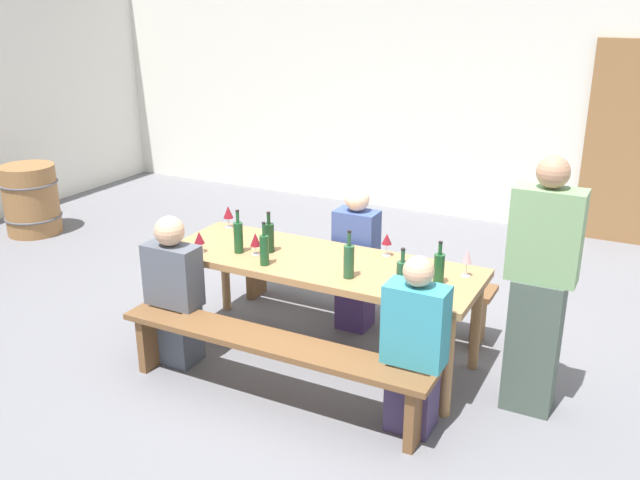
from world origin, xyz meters
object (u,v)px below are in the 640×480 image
at_px(wine_bottle_3, 238,237).
at_px(tasting_table, 320,270).
at_px(bench_far, 359,277).
at_px(wine_bottle_2, 264,249).
at_px(wine_glass_3, 199,238).
at_px(seated_guest_near_1, 414,350).
at_px(seated_guest_far_0, 356,262).
at_px(wine_bottle_1, 349,260).
at_px(wine_glass_1, 387,240).
at_px(wooden_door, 631,145).
at_px(standing_host, 539,293).
at_px(wine_bottle_0, 402,277).
at_px(bench_near, 271,352).
at_px(wine_glass_2, 228,212).
at_px(wine_glass_0, 467,258).
at_px(wine_bottle_5, 439,268).
at_px(wine_bottle_4, 269,237).
at_px(wine_barrel, 31,200).
at_px(wine_glass_4, 255,240).
at_px(seated_guest_near_0, 174,294).

bearing_deg(wine_bottle_3, tasting_table, 12.86).
bearing_deg(bench_far, wine_bottle_2, -107.58).
bearing_deg(wine_bottle_2, wine_glass_3, -179.76).
xyz_separation_m(seated_guest_near_1, seated_guest_far_0, (-0.87, 1.08, 0.02)).
relative_size(wine_bottle_2, seated_guest_far_0, 0.27).
relative_size(wine_bottle_1, wine_glass_1, 1.98).
distance_m(wooden_door, seated_guest_near_1, 4.30).
bearing_deg(bench_far, standing_host, -24.22).
bearing_deg(seated_guest_near_1, wine_bottle_0, 37.01).
bearing_deg(standing_host, bench_far, -24.22).
height_order(bench_near, wine_glass_2, wine_glass_2).
bearing_deg(wine_glass_2, wine_glass_0, -3.48).
height_order(wooden_door, seated_guest_far_0, wooden_door).
height_order(wine_glass_0, wine_glass_2, wine_glass_0).
relative_size(wine_bottle_2, wine_bottle_3, 0.97).
relative_size(wine_bottle_5, standing_host, 0.18).
height_order(wine_bottle_5, wine_glass_2, wine_bottle_5).
bearing_deg(wine_glass_2, wine_bottle_4, -29.42).
bearing_deg(wine_bottle_3, wine_glass_1, 23.72).
bearing_deg(bench_far, wooden_door, 60.07).
distance_m(bench_far, wine_glass_2, 1.17).
bearing_deg(wine_glass_1, wine_bottle_3, -156.28).
height_order(wooden_door, wine_glass_1, wooden_door).
relative_size(seated_guest_near_1, wine_barrel, 1.47).
distance_m(wine_bottle_3, wine_glass_4, 0.13).
bearing_deg(wine_bottle_4, tasting_table, 3.09).
bearing_deg(wine_bottle_4, wine_glass_4, -121.89).
height_order(wooden_door, wine_bottle_0, wooden_door).
distance_m(bench_far, standing_host, 1.70).
height_order(wine_bottle_5, seated_guest_near_1, seated_guest_near_1).
bearing_deg(wine_glass_1, wine_glass_3, -155.95).
distance_m(wine_bottle_3, wine_glass_3, 0.28).
height_order(seated_guest_near_1, standing_host, standing_host).
bearing_deg(wine_glass_0, wine_glass_2, 176.52).
bearing_deg(wine_bottle_2, bench_far, 72.42).
xyz_separation_m(seated_guest_near_1, standing_host, (0.59, 0.56, 0.27)).
bearing_deg(wine_barrel, wine_bottle_4, -15.37).
height_order(wine_glass_3, wine_barrel, wine_glass_3).
bearing_deg(bench_far, wine_bottle_0, -53.78).
height_order(wine_bottle_5, wine_barrel, wine_bottle_5).
relative_size(bench_far, wine_glass_2, 12.16).
relative_size(wine_glass_0, wine_glass_1, 1.13).
bearing_deg(wine_glass_3, seated_guest_far_0, 42.10).
distance_m(wine_bottle_0, wine_bottle_5, 0.31).
xyz_separation_m(wine_glass_4, wine_barrel, (-3.62, 1.10, -0.48)).
distance_m(wine_bottle_3, standing_host, 2.09).
bearing_deg(bench_far, wine_bottle_3, -125.57).
distance_m(wine_glass_4, seated_guest_near_0, 0.69).
xyz_separation_m(wine_bottle_2, standing_host, (1.80, 0.27, -0.07)).
height_order(standing_host, wine_barrel, standing_host).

